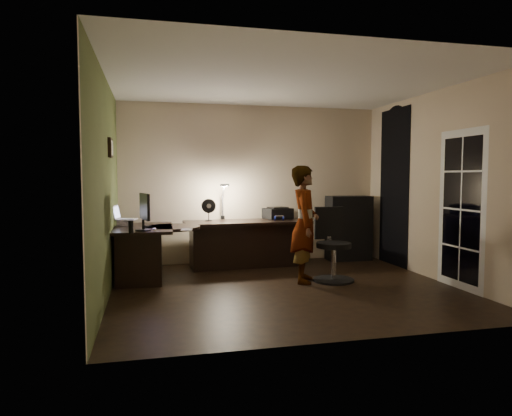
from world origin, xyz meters
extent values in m
cube|color=black|center=(0.00, 0.00, -0.01)|extent=(4.50, 4.00, 0.01)
cube|color=silver|center=(0.00, 0.00, 2.71)|extent=(4.50, 4.00, 0.01)
cube|color=#CCB594|center=(0.00, 2.00, 1.35)|extent=(4.50, 0.01, 2.70)
cube|color=#CCB594|center=(0.00, -2.00, 1.35)|extent=(4.50, 0.01, 2.70)
cube|color=#CCB594|center=(-2.25, 0.00, 1.35)|extent=(0.01, 4.00, 2.70)
cube|color=#CCB594|center=(2.25, 0.00, 1.35)|extent=(0.01, 4.00, 2.70)
cube|color=#4E5D2D|center=(-2.24, 0.00, 1.35)|extent=(0.00, 4.00, 2.70)
cube|color=black|center=(2.24, 1.15, 1.30)|extent=(0.01, 0.90, 2.60)
cube|color=white|center=(2.24, -0.55, 1.05)|extent=(0.02, 0.92, 2.10)
cube|color=black|center=(-2.22, 0.45, 1.85)|extent=(0.04, 0.30, 0.25)
cube|color=black|center=(-1.83, 0.96, 0.38)|extent=(0.86, 1.35, 0.76)
cube|color=black|center=(-0.19, 1.50, 0.38)|extent=(2.05, 0.79, 0.76)
cube|color=black|center=(1.70, 1.72, 0.57)|extent=(0.77, 0.40, 1.14)
cube|color=silver|center=(-2.11, 1.16, 0.81)|extent=(0.24, 0.21, 0.09)
cube|color=silver|center=(-2.07, 1.16, 0.96)|extent=(0.36, 0.34, 0.21)
cube|color=black|center=(-1.82, 0.49, 0.95)|extent=(0.21, 0.55, 0.36)
ellipsoid|color=silver|center=(-1.68, 0.47, 0.78)|extent=(0.06, 0.08, 0.03)
cube|color=black|center=(-1.76, 0.99, 0.77)|extent=(0.10, 0.13, 0.01)
cube|color=black|center=(-1.81, 0.64, 0.77)|extent=(0.06, 0.14, 0.01)
cylinder|color=black|center=(-1.97, 0.21, 0.85)|extent=(0.06, 0.06, 0.16)
cube|color=silver|center=(-1.26, 0.38, 0.77)|extent=(0.18, 0.22, 0.01)
cube|color=black|center=(-0.81, 1.62, 0.94)|extent=(0.23, 0.13, 0.36)
cube|color=navy|center=(0.33, 1.42, 0.81)|extent=(0.19, 0.12, 0.08)
cube|color=black|center=(0.39, 1.74, 0.86)|extent=(0.51, 0.44, 0.19)
cube|color=black|center=(-0.54, 1.83, 1.08)|extent=(0.16, 0.29, 0.63)
cube|color=black|center=(0.79, 0.24, 0.52)|extent=(0.62, 0.62, 1.04)
imported|color=#D8A88C|center=(0.37, 0.29, 0.82)|extent=(0.57, 0.68, 1.63)
camera|label=1|loc=(-1.74, -5.73, 1.49)|focal=32.00mm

